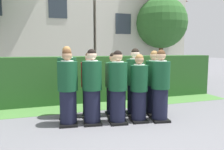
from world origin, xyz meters
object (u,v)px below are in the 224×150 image
Objects in this scene: student_front_row_0 at (68,89)px; student_in_red_blazer at (90,86)px; student_rear_row_3 at (135,83)px; student_rear_row_4 at (154,84)px; student_front_row_2 at (118,89)px; student_front_row_1 at (92,89)px; student_front_row_3 at (139,90)px; student_rear_row_2 at (113,86)px; student_rear_row_0 at (67,84)px; student_front_row_4 at (160,87)px.

student_front_row_0 is 0.76m from student_in_red_blazer.
student_rear_row_4 is at bearing -10.51° from student_rear_row_3.
student_rear_row_3 is (0.62, 0.45, 0.02)m from student_front_row_2.
student_front_row_1 is 0.57m from student_in_red_blazer.
student_front_row_3 is 1.22m from student_in_red_blazer.
student_rear_row_4 is (1.00, -0.22, 0.02)m from student_rear_row_2.
student_rear_row_0 is 1.03× the size of student_rear_row_3.
student_rear_row_3 is (1.10, -0.25, 0.04)m from student_in_red_blazer.
student_in_red_blazer is (-1.46, 0.85, -0.02)m from student_front_row_4.
student_rear_row_0 is at bearing 124.59° from student_front_row_1.
student_rear_row_3 is at bearing -11.70° from student_rear_row_0.
student_rear_row_0 is (-1.98, 0.94, 0.04)m from student_front_row_4.
student_in_red_blazer is at bearing 82.21° from student_front_row_1.
student_rear_row_4 is (0.48, -0.09, -0.03)m from student_rear_row_3.
student_front_row_2 is 1.04× the size of student_rear_row_2.
student_front_row_1 is 1.06m from student_front_row_3.
student_front_row_1 is 1.67m from student_rear_row_4.
student_front_row_3 is at bearing -57.74° from student_rear_row_2.
student_front_row_3 is 1.72m from student_rear_row_0.
student_rear_row_0 is 1.66m from student_rear_row_3.
student_front_row_3 is at bearing -145.83° from student_rear_row_4.
student_front_row_0 is 1.22m from student_rear_row_2.
student_front_row_0 is 0.99× the size of student_rear_row_3.
student_rear_row_2 is 1.02m from student_rear_row_4.
student_front_row_4 reaches higher than student_rear_row_4.
student_front_row_3 is 0.97× the size of student_in_red_blazer.
student_front_row_0 is at bearing -141.47° from student_in_red_blazer.
student_front_row_3 is at bearing -9.88° from student_front_row_0.
student_in_red_blazer is at bearing 167.99° from student_rear_row_4.
student_front_row_4 is at bearing -8.96° from student_front_row_2.
student_rear_row_4 is (1.57, -0.33, 0.01)m from student_in_red_blazer.
student_rear_row_3 reaches higher than student_front_row_3.
student_front_row_1 reaches higher than student_rear_row_2.
student_front_row_0 is 2.08m from student_front_row_4.
student_front_row_1 is 0.99× the size of student_rear_row_3.
student_front_row_3 is (1.56, -0.27, -0.06)m from student_front_row_0.
student_rear_row_3 is (1.17, 0.32, 0.01)m from student_front_row_1.
student_rear_row_4 reaches higher than student_rear_row_2.
student_front_row_0 and student_front_row_1 have the same top height.
student_front_row_2 is 1.16m from student_rear_row_4.
student_rear_row_3 is at bearing 35.91° from student_front_row_2.
student_front_row_4 is 1.03× the size of student_in_red_blazer.
student_rear_row_4 is at bearing -12.39° from student_rear_row_2.
student_rear_row_3 reaches higher than student_front_row_0.
student_front_row_3 is 0.74m from student_rear_row_2.
student_rear_row_3 is at bearing 75.87° from student_front_row_3.
student_front_row_2 reaches higher than student_in_red_blazer.
student_rear_row_3 is at bearing 15.09° from student_front_row_1.
student_front_row_4 is 2.20m from student_rear_row_0.
student_front_row_1 is at bearing -10.02° from student_front_row_0.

